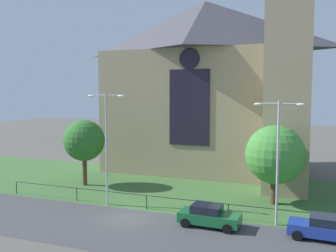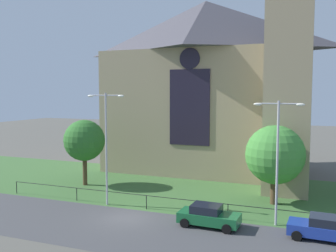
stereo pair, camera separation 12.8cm
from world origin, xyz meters
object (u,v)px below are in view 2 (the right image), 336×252
at_px(streetlamp_near, 106,135).
at_px(streetlamp_far, 278,147).
at_px(parked_car_green, 208,216).
at_px(church_building, 210,84).
at_px(tree_right_near, 275,155).
at_px(parked_car_blue, 323,228).
at_px(tree_left_near, 84,141).

bearing_deg(streetlamp_near, streetlamp_far, -0.00).
bearing_deg(streetlamp_far, streetlamp_near, 180.00).
bearing_deg(parked_car_green, streetlamp_near, 170.21).
bearing_deg(church_building, tree_right_near, -53.11).
bearing_deg(parked_car_green, tree_right_near, 64.16).
relative_size(church_building, tree_right_near, 3.94).
bearing_deg(streetlamp_far, parked_car_blue, -27.60).
relative_size(church_building, tree_left_near, 3.96).
distance_m(streetlamp_near, parked_car_green, 10.60).
xyz_separation_m(church_building, tree_right_near, (8.56, -11.40, -6.13)).
xyz_separation_m(streetlamp_near, streetlamp_far, (13.48, -0.00, -0.29)).
bearing_deg(parked_car_blue, parked_car_green, 4.90).
height_order(tree_left_near, streetlamp_far, streetlamp_far).
distance_m(tree_left_near, streetlamp_near, 7.65).
bearing_deg(streetlamp_far, tree_left_near, 164.86).
relative_size(tree_left_near, streetlamp_near, 0.71).
bearing_deg(parked_car_blue, tree_right_near, -59.04).
xyz_separation_m(church_building, tree_left_near, (-9.82, -11.47, -5.78)).
xyz_separation_m(church_building, parked_car_green, (4.84, -18.50, -9.53)).
relative_size(streetlamp_near, parked_car_green, 2.17).
bearing_deg(church_building, streetlamp_near, -104.50).
bearing_deg(church_building, parked_car_green, -75.34).
relative_size(church_building, parked_car_blue, 6.08).
bearing_deg(streetlamp_near, church_building, 75.50).
xyz_separation_m(streetlamp_near, parked_car_green, (9.13, -1.88, -5.04)).
distance_m(church_building, parked_car_green, 21.36).
relative_size(church_building, streetlamp_far, 2.99).
distance_m(streetlamp_far, parked_car_green, 6.70).
xyz_separation_m(church_building, parked_car_blue, (12.22, -18.20, -9.53)).
bearing_deg(parked_car_green, streetlamp_far, 25.26).
bearing_deg(tree_right_near, tree_left_near, -179.78).
height_order(tree_left_near, parked_car_green, tree_left_near).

